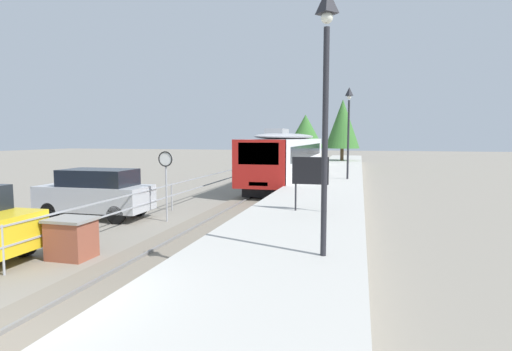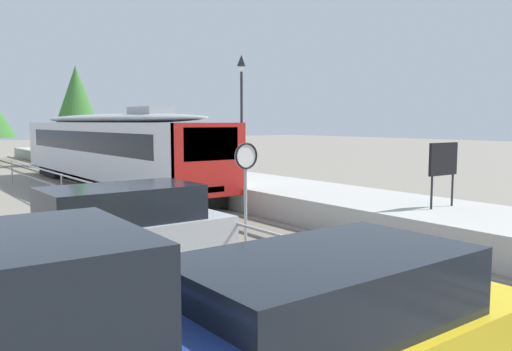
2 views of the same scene
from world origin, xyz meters
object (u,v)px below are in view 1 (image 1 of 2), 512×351
at_px(commuter_train, 290,154).
at_px(platform_lamp_mid_platform, 349,115).
at_px(speed_limit_sign, 166,168).
at_px(platform_lamp_near_end, 326,72).
at_px(brick_utility_cabinet, 72,238).
at_px(platform_notice_board, 310,173).
at_px(parked_suv_silver, 96,193).

distance_m(commuter_train, platform_lamp_mid_platform, 7.00).
height_order(platform_lamp_mid_platform, speed_limit_sign, platform_lamp_mid_platform).
distance_m(platform_lamp_near_end, platform_lamp_mid_platform, 15.98).
bearing_deg(brick_utility_cabinet, platform_lamp_near_end, -8.33).
bearing_deg(commuter_train, speed_limit_sign, -99.19).
xyz_separation_m(platform_notice_board, parked_suv_silver, (-8.99, 1.07, -1.13)).
distance_m(platform_notice_board, speed_limit_sign, 5.94).
relative_size(commuter_train, platform_lamp_mid_platform, 3.54).
relative_size(platform_lamp_near_end, speed_limit_sign, 1.91).
distance_m(commuter_train, parked_suv_silver, 15.89).
bearing_deg(platform_lamp_mid_platform, brick_utility_cabinet, -114.98).
height_order(platform_lamp_near_end, platform_lamp_mid_platform, same).
bearing_deg(brick_utility_cabinet, parked_suv_silver, 119.95).
height_order(platform_lamp_near_end, platform_notice_board, platform_lamp_near_end).
bearing_deg(platform_lamp_near_end, commuter_train, 101.68).
relative_size(speed_limit_sign, brick_utility_cabinet, 2.32).
height_order(commuter_train, parked_suv_silver, commuter_train).
xyz_separation_m(platform_lamp_near_end, platform_notice_board, (-0.88, 4.98, -2.44)).
bearing_deg(platform_notice_board, commuter_train, 102.19).
xyz_separation_m(platform_lamp_near_end, speed_limit_sign, (-6.71, 6.13, -2.50)).
bearing_deg(brick_utility_cabinet, speed_limit_sign, 87.10).
relative_size(platform_lamp_near_end, platform_notice_board, 2.97).
bearing_deg(platform_lamp_near_end, speed_limit_sign, 137.57).
relative_size(platform_lamp_near_end, parked_suv_silver, 1.16).
distance_m(platform_lamp_mid_platform, parked_suv_silver, 14.45).
height_order(platform_notice_board, speed_limit_sign, speed_limit_sign).
bearing_deg(parked_suv_silver, platform_lamp_mid_platform, 45.18).
xyz_separation_m(platform_lamp_mid_platform, parked_suv_silver, (-9.87, -9.93, -3.56)).
distance_m(platform_lamp_near_end, brick_utility_cabinet, 8.13).
bearing_deg(brick_utility_cabinet, commuter_train, 82.41).
xyz_separation_m(commuter_train, platform_lamp_near_end, (4.32, -20.90, 2.48)).
height_order(commuter_train, speed_limit_sign, commuter_train).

